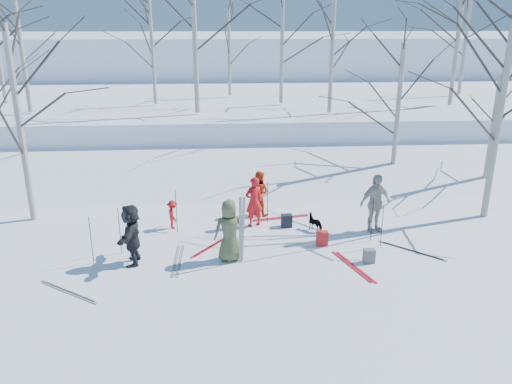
{
  "coord_description": "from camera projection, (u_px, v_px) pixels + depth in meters",
  "views": [
    {
      "loc": [
        -0.98,
        -12.52,
        6.09
      ],
      "look_at": [
        0.0,
        1.5,
        1.3
      ],
      "focal_mm": 35.0,
      "sensor_mm": 36.0,
      "label": 1
    }
  ],
  "objects": [
    {
      "name": "birch_plateau_h",
      "position": [
        466.0,
        38.0,
        27.53
      ],
      "size": [
        4.86,
        4.86,
        6.09
      ],
      "primitive_type": null,
      "color": "silver",
      "rests_on": "snow_plateau"
    },
    {
      "name": "birch_plateau_d",
      "position": [
        194.0,
        24.0,
        21.5
      ],
      "size": [
        5.96,
        5.96,
        7.65
      ],
      "primitive_type": null,
      "color": "silver",
      "rests_on": "snow_plateau"
    },
    {
      "name": "skier_red_north",
      "position": [
        254.0,
        202.0,
        15.51
      ],
      "size": [
        0.69,
        0.58,
        1.6
      ],
      "primitive_type": "imported",
      "rotation": [
        0.0,
        0.0,
        3.55
      ],
      "color": "red",
      "rests_on": "ground"
    },
    {
      "name": "ski_pole_d",
      "position": [
        120.0,
        231.0,
        13.65
      ],
      "size": [
        0.02,
        0.02,
        1.34
      ],
      "primitive_type": "cylinder",
      "color": "black",
      "rests_on": "ground"
    },
    {
      "name": "ski_pair_f",
      "position": [
        214.0,
        245.0,
        14.36
      ],
      "size": [
        2.02,
        2.09,
        0.02
      ],
      "primitive_type": null,
      "rotation": [
        0.0,
        0.0,
        -0.64
      ],
      "color": "#A91825",
      "rests_on": "ground"
    },
    {
      "name": "ski_pair_c",
      "position": [
        178.0,
        260.0,
        13.44
      ],
      "size": [
        0.26,
        1.91,
        0.02
      ],
      "primitive_type": null,
      "rotation": [
        0.0,
        0.0,
        -0.02
      ],
      "color": "silver",
      "rests_on": "ground"
    },
    {
      "name": "birch_plateau_a",
      "position": [
        229.0,
        52.0,
        27.23
      ],
      "size": [
        3.92,
        3.92,
        4.75
      ],
      "primitive_type": null,
      "color": "silver",
      "rests_on": "snow_plateau"
    },
    {
      "name": "birch_edge_a",
      "position": [
        20.0,
        127.0,
        15.27
      ],
      "size": [
        4.87,
        4.87,
        6.09
      ],
      "primitive_type": null,
      "color": "silver",
      "rests_on": "ground"
    },
    {
      "name": "birch_plateau_f",
      "position": [
        332.0,
        53.0,
        21.89
      ],
      "size": [
        4.26,
        4.26,
        5.23
      ],
      "primitive_type": null,
      "color": "silver",
      "rests_on": "snow_plateau"
    },
    {
      "name": "ski_pole_a",
      "position": [
        91.0,
        240.0,
        13.07
      ],
      "size": [
        0.02,
        0.02,
        1.34
      ],
      "primitive_type": "cylinder",
      "color": "black",
      "rests_on": "ground"
    },
    {
      "name": "birch_plateau_b",
      "position": [
        282.0,
        46.0,
        24.45
      ],
      "size": [
        4.52,
        4.52,
        5.6
      ],
      "primitive_type": null,
      "color": "silver",
      "rests_on": "snow_plateau"
    },
    {
      "name": "ground",
      "position": [
        260.0,
        254.0,
        13.85
      ],
      "size": [
        120.0,
        120.0,
        0.0
      ],
      "primitive_type": "plane",
      "color": "white",
      "rests_on": "ground"
    },
    {
      "name": "backpack_grey",
      "position": [
        369.0,
        256.0,
        13.28
      ],
      "size": [
        0.3,
        0.2,
        0.38
      ],
      "primitive_type": "cube",
      "color": "#585B60",
      "rests_on": "ground"
    },
    {
      "name": "far_hill",
      "position": [
        230.0,
        66.0,
        49.08
      ],
      "size": [
        90.0,
        30.0,
        6.0
      ],
      "primitive_type": "cube",
      "color": "white",
      "rests_on": "ground"
    },
    {
      "name": "skier_red_seated",
      "position": [
        173.0,
        215.0,
        15.42
      ],
      "size": [
        0.5,
        0.66,
        0.91
      ],
      "primitive_type": "imported",
      "rotation": [
        0.0,
        0.0,
        1.89
      ],
      "color": "red",
      "rests_on": "ground"
    },
    {
      "name": "ski_pole_f",
      "position": [
        268.0,
        202.0,
        15.88
      ],
      "size": [
        0.02,
        0.02,
        1.34
      ],
      "primitive_type": "cylinder",
      "color": "black",
      "rests_on": "ground"
    },
    {
      "name": "ski_pair_e",
      "position": [
        281.0,
        218.0,
        16.35
      ],
      "size": [
        0.92,
        1.98,
        0.02
      ],
      "primitive_type": null,
      "rotation": [
        0.0,
        0.0,
        1.76
      ],
      "color": "#A91825",
      "rests_on": "ground"
    },
    {
      "name": "ski_pole_e",
      "position": [
        372.0,
        220.0,
        14.45
      ],
      "size": [
        0.02,
        0.02,
        1.34
      ],
      "primitive_type": "cylinder",
      "color": "black",
      "rests_on": "ground"
    },
    {
      "name": "ski_pole_c",
      "position": [
        176.0,
        212.0,
        15.06
      ],
      "size": [
        0.02,
        0.02,
        1.34
      ],
      "primitive_type": "cylinder",
      "color": "black",
      "rests_on": "ground"
    },
    {
      "name": "skier_olive_center",
      "position": [
        230.0,
        231.0,
        13.23
      ],
      "size": [
        0.87,
        0.6,
        1.7
      ],
      "primitive_type": "imported",
      "rotation": [
        0.0,
        0.0,
        3.21
      ],
      "color": "#454F2F",
      "rests_on": "ground"
    },
    {
      "name": "birch_plateau_i",
      "position": [
        20.0,
        40.0,
        21.83
      ],
      "size": [
        5.04,
        5.04,
        6.35
      ],
      "primitive_type": null,
      "color": "silver",
      "rests_on": "snow_plateau"
    },
    {
      "name": "birch_plateau_c",
      "position": [
        153.0,
        53.0,
        24.41
      ],
      "size": [
        4.07,
        4.07,
        4.96
      ],
      "primitive_type": null,
      "color": "silver",
      "rests_on": "snow_plateau"
    },
    {
      "name": "birch_plateau_g",
      "position": [
        458.0,
        38.0,
        23.76
      ],
      "size": [
        5.07,
        5.07,
        6.39
      ],
      "primitive_type": null,
      "color": "silver",
      "rests_on": "snow_plateau"
    },
    {
      "name": "backpack_dark",
      "position": [
        287.0,
        221.0,
        15.62
      ],
      "size": [
        0.34,
        0.24,
        0.4
      ],
      "primitive_type": "cube",
      "color": "black",
      "rests_on": "ground"
    },
    {
      "name": "skier_cream_east",
      "position": [
        375.0,
        203.0,
        15.07
      ],
      "size": [
        1.16,
        0.79,
        1.82
      ],
      "primitive_type": "imported",
      "rotation": [
        0.0,
        0.0,
        0.35
      ],
      "color": "beige",
      "rests_on": "ground"
    },
    {
      "name": "dog",
      "position": [
        316.0,
        222.0,
        15.33
      ],
      "size": [
        0.6,
        0.64,
        0.51
      ],
      "primitive_type": "imported",
      "rotation": [
        0.0,
        0.0,
        3.84
      ],
      "color": "black",
      "rests_on": "ground"
    },
    {
      "name": "snow_ramp",
      "position": [
        247.0,
        175.0,
        20.41
      ],
      "size": [
        70.0,
        9.49,
        4.12
      ],
      "primitive_type": "cube",
      "rotation": [
        0.3,
        0.0,
        0.0
      ],
      "color": "white",
      "rests_on": "ground"
    },
    {
      "name": "backpack_red",
      "position": [
        322.0,
        238.0,
        14.31
      ],
      "size": [
        0.32,
        0.22,
        0.42
      ],
      "primitive_type": "cube",
      "color": "red",
      "rests_on": "ground"
    },
    {
      "name": "birch_edge_c",
      "position": [
        492.0,
        132.0,
        18.83
      ],
      "size": [
        3.62,
        3.62,
        4.32
      ],
      "primitive_type": null,
      "color": "silver",
      "rests_on": "ground"
    },
    {
      "name": "snow_plateau",
      "position": [
        238.0,
        113.0,
        29.58
      ],
      "size": [
        70.0,
        18.0,
        2.2
      ],
      "primitive_type": "cube",
      "color": "white",
      "rests_on": "ground"
    },
    {
      "name": "birch_edge_b",
      "position": [
        501.0,
        107.0,
        15.36
      ],
      "size": [
        5.67,
        5.67,
        7.24
      ],
      "primitive_type": null,
      "color": "silver",
      "rests_on": "ground"
    },
    {
      "name": "ski_pair_a",
      "position": [
        412.0,
        251.0,
        14.0
      ],
      "size": [
        2.1,
        2.1,
        0.02
      ],
      "primitive_type": null,
      "rotation": [
        0.0,
        0.0,
        0.8
      ],
      "color": "silver",
      "rests_on": "ground"
    },
    {
      "name": "ski_pair_d",
      "position": [
        68.0,
        292.0,
        11.87
      ],
      "size": [
        1.99,
        2.09,
        0.02
      ],
      "primitive_type": null,
      "rotation": [
        0.0,
        0.0,
        0.96
      ],
      "color": "silver",
      "rests_on": "ground"
    },
    {
      "name": "upright_ski_right",
      "position": [
        243.0,
        230.0,
        13.02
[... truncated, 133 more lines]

